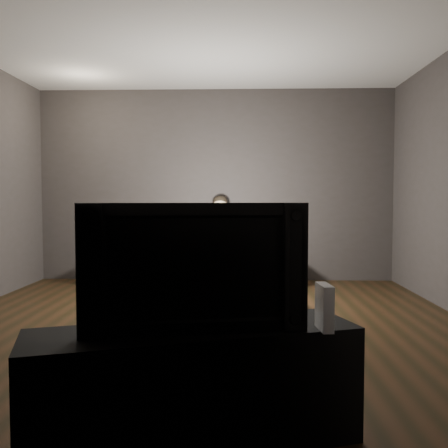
{
  "coord_description": "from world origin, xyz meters",
  "views": [
    {
      "loc": [
        0.35,
        -4.58,
        1.17
      ],
      "look_at": [
        0.15,
        1.55,
        0.85
      ],
      "focal_mm": 40.0,
      "sensor_mm": 36.0,
      "label": 1
    }
  ],
  "objects_px": {
    "media_console": "(194,386)",
    "child": "(220,234)",
    "sofa": "(203,266)",
    "coffee_table": "(216,269)"
  },
  "relations": [
    {
      "from": "sofa",
      "to": "child",
      "type": "xyz_separation_m",
      "value": [
        0.23,
        -0.04,
        0.44
      ]
    },
    {
      "from": "child",
      "to": "media_console",
      "type": "height_order",
      "value": "child"
    },
    {
      "from": "child",
      "to": "coffee_table",
      "type": "relative_size",
      "value": 0.91
    },
    {
      "from": "sofa",
      "to": "child",
      "type": "height_order",
      "value": "child"
    },
    {
      "from": "coffee_table",
      "to": "media_console",
      "type": "distance_m",
      "value": 3.24
    },
    {
      "from": "child",
      "to": "coffee_table",
      "type": "xyz_separation_m",
      "value": [
        -0.0,
        -1.1,
        -0.32
      ]
    },
    {
      "from": "child",
      "to": "coffee_table",
      "type": "bearing_deg",
      "value": -90.17
    },
    {
      "from": "sofa",
      "to": "child",
      "type": "distance_m",
      "value": 0.5
    },
    {
      "from": "child",
      "to": "sofa",
      "type": "bearing_deg",
      "value": 168.88
    },
    {
      "from": "media_console",
      "to": "child",
      "type": "bearing_deg",
      "value": 72.36
    }
  ]
}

